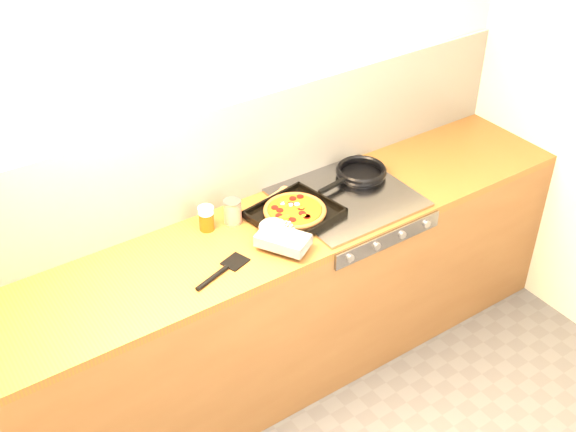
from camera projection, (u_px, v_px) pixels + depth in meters
room_shell at (231, 155)px, 3.26m from camera, size 3.20×3.20×3.20m
counter_run at (269, 306)px, 3.47m from camera, size 3.20×0.62×0.90m
stovetop at (347, 198)px, 3.41m from camera, size 0.60×0.56×0.02m
pizza_on_tray at (290, 219)px, 3.21m from camera, size 0.49×0.48×0.06m
frying_pan at (360, 172)px, 3.54m from camera, size 0.43×0.29×0.04m
tomato_can at (233, 212)px, 3.23m from camera, size 0.10×0.10×0.12m
juice_glass at (206, 218)px, 3.18m from camera, size 0.08×0.08×0.12m
wooden_spoon at (271, 197)px, 3.41m from camera, size 0.29×0.11×0.02m
black_spatula at (222, 271)px, 2.96m from camera, size 0.28×0.14×0.02m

